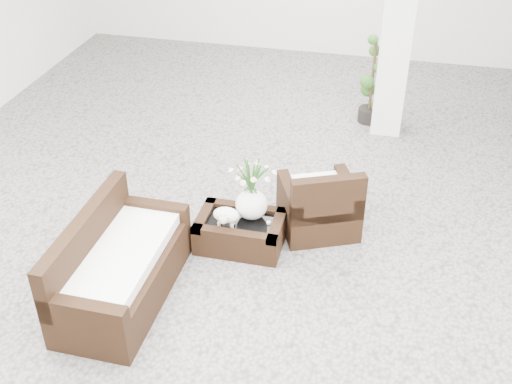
% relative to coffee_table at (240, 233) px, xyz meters
% --- Properties ---
extents(ground, '(11.00, 11.00, 0.00)m').
position_rel_coffee_table_xyz_m(ground, '(0.14, 0.22, -0.16)').
color(ground, gray).
rests_on(ground, ground).
extents(column, '(0.40, 0.40, 3.50)m').
position_rel_coffee_table_xyz_m(column, '(1.34, 3.02, 1.59)').
color(column, white).
rests_on(column, ground).
extents(coffee_table, '(0.90, 0.60, 0.31)m').
position_rel_coffee_table_xyz_m(coffee_table, '(0.00, 0.00, 0.00)').
color(coffee_table, black).
rests_on(coffee_table, ground).
extents(sheep_figurine, '(0.28, 0.23, 0.21)m').
position_rel_coffee_table_xyz_m(sheep_figurine, '(-0.12, -0.10, 0.26)').
color(sheep_figurine, white).
rests_on(sheep_figurine, coffee_table).
extents(planter_narcissus, '(0.44, 0.44, 0.80)m').
position_rel_coffee_table_xyz_m(planter_narcissus, '(0.10, 0.10, 0.56)').
color(planter_narcissus, white).
rests_on(planter_narcissus, coffee_table).
extents(tealight, '(0.04, 0.04, 0.03)m').
position_rel_coffee_table_xyz_m(tealight, '(0.30, 0.02, 0.17)').
color(tealight, white).
rests_on(tealight, coffee_table).
extents(armchair, '(1.02, 1.00, 0.83)m').
position_rel_coffee_table_xyz_m(armchair, '(0.75, 0.50, 0.26)').
color(armchair, black).
rests_on(armchair, ground).
extents(loveseat, '(0.81, 1.66, 0.88)m').
position_rel_coffee_table_xyz_m(loveseat, '(-0.88, -1.03, 0.28)').
color(loveseat, black).
rests_on(loveseat, ground).
extents(topiary, '(0.34, 0.34, 1.28)m').
position_rel_coffee_table_xyz_m(topiary, '(1.08, 3.21, 0.48)').
color(topiary, '#244B18').
rests_on(topiary, ground).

